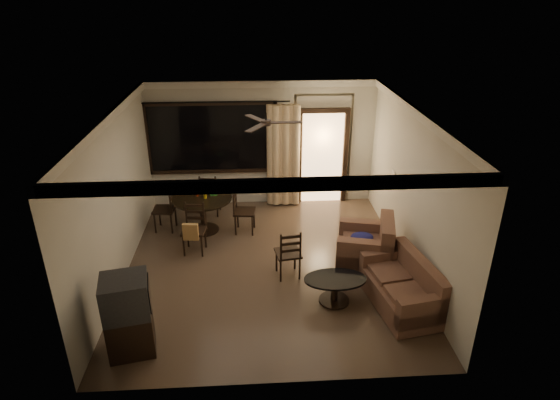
{
  "coord_description": "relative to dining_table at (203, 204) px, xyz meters",
  "views": [
    {
      "loc": [
        -0.23,
        -7.18,
        4.63
      ],
      "look_at": [
        0.23,
        0.2,
        1.21
      ],
      "focal_mm": 30.0,
      "sensor_mm": 36.0,
      "label": 1
    }
  ],
  "objects": [
    {
      "name": "dining_chair_north",
      "position": [
        0.09,
        0.78,
        -0.31
      ],
      "size": [
        0.47,
        0.47,
        0.95
      ],
      "rotation": [
        0.0,
        0.0,
        3.03
      ],
      "color": "black",
      "rests_on": "ground"
    },
    {
      "name": "dining_chair_west",
      "position": [
        -0.78,
        0.09,
        -0.31
      ],
      "size": [
        0.47,
        0.47,
        0.95
      ],
      "rotation": [
        0.0,
        0.0,
        -1.68
      ],
      "color": "black",
      "rests_on": "ground"
    },
    {
      "name": "sofa",
      "position": [
        3.34,
        -2.71,
        -0.28
      ],
      "size": [
        1.04,
        1.6,
        0.79
      ],
      "rotation": [
        0.0,
        0.0,
        0.18
      ],
      "color": "#41231E",
      "rests_on": "ground"
    },
    {
      "name": "coffee_table",
      "position": [
        2.28,
        -2.53,
        -0.3
      ],
      "size": [
        0.99,
        0.6,
        0.44
      ],
      "rotation": [
        0.0,
        0.0,
        -0.34
      ],
      "color": "black",
      "rests_on": "ground"
    },
    {
      "name": "ground",
      "position": [
        1.26,
        -1.42,
        -0.59
      ],
      "size": [
        5.5,
        5.5,
        0.0
      ],
      "primitive_type": "plane",
      "color": "#7F6651",
      "rests_on": "ground"
    },
    {
      "name": "dining_chair_east",
      "position": [
        0.83,
        -0.1,
        -0.31
      ],
      "size": [
        0.47,
        0.47,
        0.95
      ],
      "rotation": [
        0.0,
        0.0,
        1.46
      ],
      "color": "black",
      "rests_on": "ground"
    },
    {
      "name": "armchair",
      "position": [
        3.02,
        -1.59,
        -0.2
      ],
      "size": [
        1.14,
        1.14,
        0.95
      ],
      "rotation": [
        0.0,
        0.0,
        -0.24
      ],
      "color": "#41231E",
      "rests_on": "ground"
    },
    {
      "name": "dining_table",
      "position": [
        0.0,
        0.0,
        0.0
      ],
      "size": [
        1.21,
        1.21,
        0.97
      ],
      "rotation": [
        0.0,
        0.0,
        -0.11
      ],
      "color": "black",
      "rests_on": "ground"
    },
    {
      "name": "tv_cabinet",
      "position": [
        -0.69,
        -3.43,
        -0.01
      ],
      "size": [
        0.71,
        0.66,
        1.16
      ],
      "rotation": [
        0.0,
        0.0,
        0.2
      ],
      "color": "black",
      "rests_on": "ground"
    },
    {
      "name": "dining_chair_south",
      "position": [
        -0.1,
        -0.85,
        -0.29
      ],
      "size": [
        0.47,
        0.52,
        0.95
      ],
      "rotation": [
        0.0,
        0.0,
        -0.11
      ],
      "color": "black",
      "rests_on": "ground"
    },
    {
      "name": "room_shell",
      "position": [
        1.85,
        0.35,
        1.24
      ],
      "size": [
        5.5,
        6.7,
        5.5
      ],
      "color": "beige",
      "rests_on": "ground"
    },
    {
      "name": "side_chair",
      "position": [
        1.6,
        -1.76,
        -0.32
      ],
      "size": [
        0.47,
        0.47,
        0.93
      ],
      "rotation": [
        0.0,
        0.0,
        3.3
      ],
      "color": "black",
      "rests_on": "ground"
    }
  ]
}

